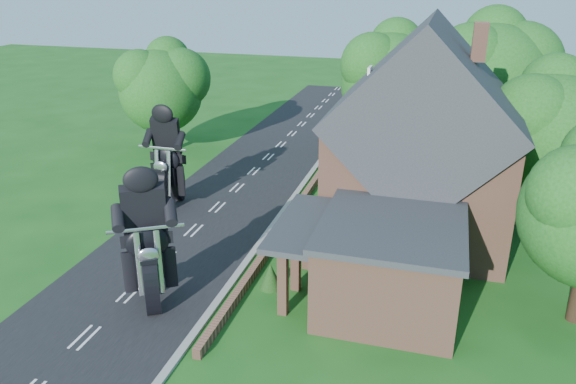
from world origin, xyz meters
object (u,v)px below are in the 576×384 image
(motorcycle_lead, at_px, (152,284))
(motorcycle_follow, at_px, (171,191))
(annex, at_px, (387,262))
(garden_wall, at_px, (288,221))
(house, at_px, (421,147))

(motorcycle_lead, xyz_separation_m, motorcycle_follow, (-3.76, 8.91, -0.01))
(annex, bearing_deg, garden_wall, 133.84)
(house, height_order, motorcycle_follow, house)
(annex, xyz_separation_m, motorcycle_lead, (-8.59, -2.58, -0.91))
(annex, xyz_separation_m, motorcycle_follow, (-12.35, 6.34, -0.92))
(motorcycle_lead, distance_m, motorcycle_follow, 9.68)
(annex, relative_size, motorcycle_follow, 3.87)
(house, bearing_deg, annex, -95.24)
(house, xyz_separation_m, motorcycle_follow, (-12.98, -0.46, -3.49))
(garden_wall, xyz_separation_m, motorcycle_follow, (-6.78, 0.54, 0.65))
(garden_wall, bearing_deg, house, 9.17)
(garden_wall, relative_size, motorcycle_lead, 11.97)
(house, xyz_separation_m, annex, (-0.62, -6.80, -2.58))
(motorcycle_lead, relative_size, motorcycle_follow, 1.01)
(annex, bearing_deg, motorcycle_lead, -163.32)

